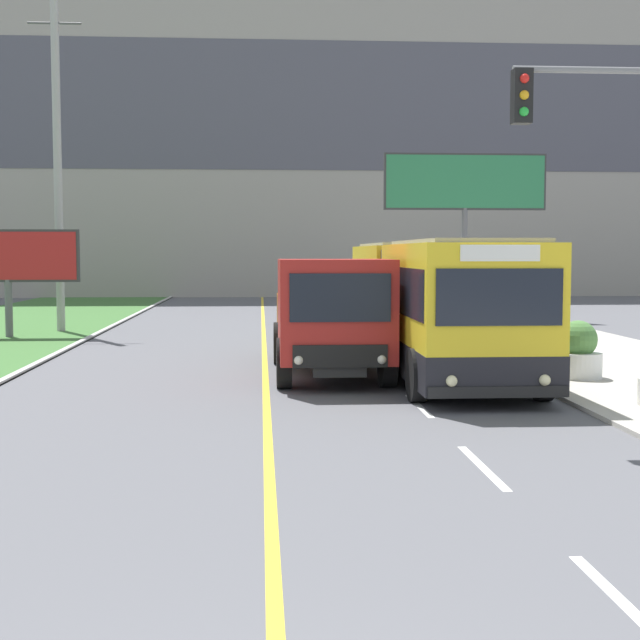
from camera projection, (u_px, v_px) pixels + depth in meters
name	position (u px, v px, depth m)	size (l,w,h in m)	color
apartment_block_background	(261.00, 124.00, 58.05)	(80.00, 8.04, 22.30)	gray
city_bus	(431.00, 304.00, 21.25)	(2.65, 12.37, 3.01)	yellow
dump_truck	(331.00, 320.00, 19.23)	(2.42, 6.98, 2.62)	black
utility_pole_far	(57.00, 157.00, 30.62)	(1.80, 0.28, 11.99)	#9E9E99
traffic_light_mast	(612.00, 188.00, 13.39)	(2.28, 0.32, 5.87)	slate
billboard_large	(465.00, 188.00, 35.93)	(6.61, 0.24, 6.75)	#59595B
billboard_small	(7.00, 259.00, 28.70)	(4.57, 0.24, 3.51)	#59595B
planter_round_second	(578.00, 352.00, 19.07)	(1.03, 1.03, 1.24)	silver
planter_round_third	(539.00, 338.00, 22.62)	(1.00, 1.00, 1.18)	silver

